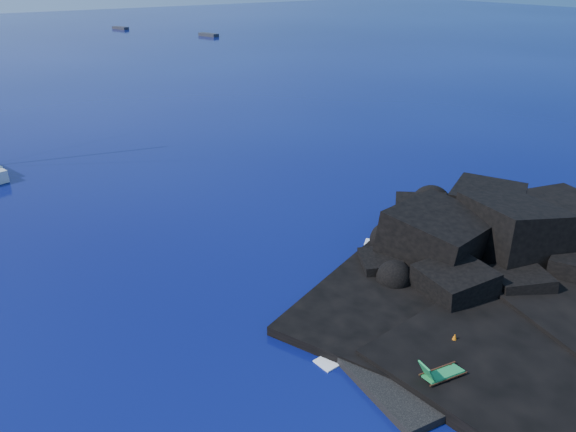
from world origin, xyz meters
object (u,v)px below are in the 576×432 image
Objects in this scene: marker_cone at (454,339)px; distant_boat_b at (209,36)px; deck_chair at (444,369)px; sunbather at (436,355)px; distant_boat_a at (121,29)px.

marker_cone is 0.11× the size of distant_boat_b.
deck_chair is 1.46m from sunbather.
deck_chair is 2.51m from marker_cone.
marker_cone reaches higher than distant_boat_b.
deck_chair is 0.38× the size of distant_boat_a.
distant_boat_a is (32.98, 132.37, -0.97)m from deck_chair.
marker_cone is 113.81m from distant_boat_b.
sunbather reaches higher than distant_boat_b.
distant_boat_a is 0.93× the size of distant_boat_b.
distant_boat_b is (43.42, 105.90, -0.52)m from sunbather.
distant_boat_b is at bearing -84.96° from distant_boat_a.
marker_cone is 0.12× the size of distant_boat_a.
marker_cone is (1.27, 0.18, 0.11)m from sunbather.
marker_cone reaches higher than distant_boat_a.
deck_chair reaches higher than distant_boat_b.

